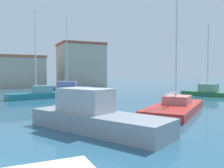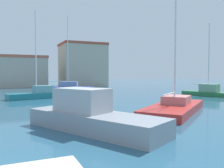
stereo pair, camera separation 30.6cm
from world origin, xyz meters
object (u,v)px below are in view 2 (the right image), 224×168
object	(u,v)px
sailboat_red_center_channel	(175,106)
motorboat_grey_mid_harbor	(91,116)
sailboat_green_distant_east	(208,91)
sailboat_teal_near_pier	(38,94)
sailboat_blue_far_right	(68,87)

from	to	relation	value
sailboat_red_center_channel	motorboat_grey_mid_harbor	xyz separation A→B (m)	(-7.36, -2.82, 0.31)
sailboat_red_center_channel	motorboat_grey_mid_harbor	size ratio (longest dim) A/B	1.18
sailboat_green_distant_east	sailboat_red_center_channel	size ratio (longest dim) A/B	0.98
sailboat_teal_near_pier	sailboat_blue_far_right	bearing A→B (deg)	61.16
motorboat_grey_mid_harbor	sailboat_blue_far_right	bearing A→B (deg)	78.57
sailboat_blue_far_right	sailboat_red_center_channel	bearing A→B (deg)	-85.75
sailboat_green_distant_east	motorboat_grey_mid_harbor	world-z (taller)	sailboat_green_distant_east
sailboat_blue_far_right	sailboat_green_distant_east	xyz separation A→B (m)	(13.45, -16.47, 0.00)
sailboat_red_center_channel	sailboat_teal_near_pier	size ratio (longest dim) A/B	0.94
sailboat_blue_far_right	sailboat_teal_near_pier	distance (m)	12.64
sailboat_red_center_channel	sailboat_blue_far_right	bearing A→B (deg)	94.25
sailboat_red_center_channel	motorboat_grey_mid_harbor	distance (m)	7.89
sailboat_blue_far_right	sailboat_red_center_channel	world-z (taller)	sailboat_blue_far_right
sailboat_blue_far_right	sailboat_teal_near_pier	world-z (taller)	sailboat_blue_far_right
sailboat_red_center_channel	sailboat_teal_near_pier	distance (m)	15.66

